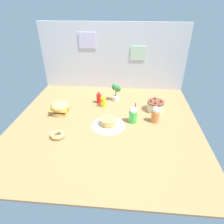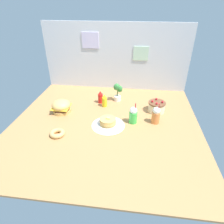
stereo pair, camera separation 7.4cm
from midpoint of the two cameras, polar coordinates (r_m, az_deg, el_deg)
The scene contains 12 objects.
ground_plane at distance 2.28m, azimuth -1.07°, elevation -3.48°, with size 2.16×2.09×0.02m, color #B27F4C.
back_wall at distance 3.02m, azimuth 1.77°, elevation 15.80°, with size 2.16×0.04×0.98m.
doily_mat at distance 2.23m, azimuth -0.15°, elevation -3.88°, with size 0.38×0.38×0.00m, color white.
burger at distance 2.52m, azimuth -13.83°, elevation 1.55°, with size 0.23×0.23×0.16m.
pancake_stack at distance 2.21m, azimuth -0.21°, elevation -3.05°, with size 0.29×0.29×0.10m.
layer_cake at distance 2.54m, azimuth 13.75°, elevation 1.53°, with size 0.21×0.21×0.16m.
ketchup_bottle at distance 2.68m, azimuth -2.61°, elevation 4.31°, with size 0.07×0.07×0.17m.
mustard_bottle at distance 2.58m, azimuth -1.39°, elevation 3.27°, with size 0.07×0.07×0.17m.
cream_soda_cup at distance 2.25m, azimuth 7.18°, elevation -0.89°, with size 0.09×0.09×0.26m.
orange_float_cup at distance 2.29m, azimuth 13.66°, elevation -0.91°, with size 0.09×0.09×0.26m.
donut_pink_glaze at distance 2.14m, azimuth -14.79°, elevation -6.03°, with size 0.16×0.16×0.05m.
potted_plant at distance 2.70m, azimuth 2.44°, elevation 6.03°, with size 0.12×0.11×0.26m.
Camera 2 is at (0.32, -1.86, 1.27)m, focal length 31.22 mm.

